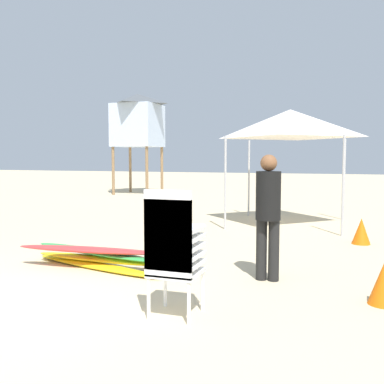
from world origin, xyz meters
name	(u,v)px	position (x,y,z in m)	size (l,w,h in m)	color
stacked_plastic_chairs	(173,244)	(2.06, 0.48, 0.74)	(0.48, 0.48, 1.29)	white
surfboard_pile	(94,256)	(0.21, 2.01, 0.16)	(2.48, 0.97, 0.32)	yellow
lifeguard_near_left	(268,209)	(2.71, 2.17, 0.93)	(0.32, 0.32, 1.63)	black
popup_canopy	(290,124)	(2.35, 7.17, 2.37)	(2.50, 2.50, 2.71)	#B2B2B7
lifeguard_tower	(138,120)	(-4.90, 13.85, 3.16)	(1.98, 1.98, 4.28)	olive
traffic_cone_near	(384,282)	(4.07, 1.63, 0.24)	(0.34, 0.34, 0.49)	orange
traffic_cone_far	(361,231)	(3.92, 5.14, 0.24)	(0.33, 0.33, 0.48)	orange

